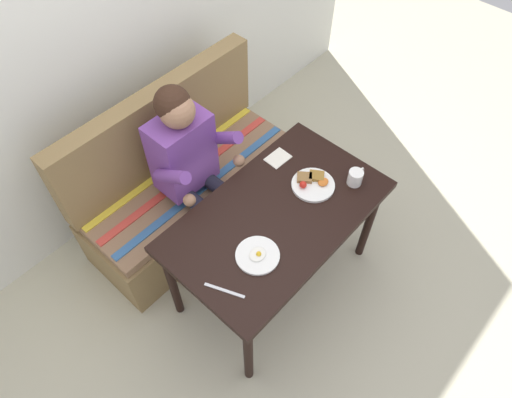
{
  "coord_description": "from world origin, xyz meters",
  "views": [
    {
      "loc": [
        -1.11,
        -0.87,
        2.71
      ],
      "look_at": [
        0.0,
        0.15,
        0.72
      ],
      "focal_mm": 32.81,
      "sensor_mm": 36.0,
      "label": 1
    }
  ],
  "objects": [
    {
      "name": "coffee_mug",
      "position": [
        0.44,
        -0.17,
        0.78
      ],
      "size": [
        0.12,
        0.08,
        0.09
      ],
      "color": "white",
      "rests_on": "table"
    },
    {
      "name": "knife",
      "position": [
        -0.5,
        -0.11,
        0.73
      ],
      "size": [
        0.09,
        0.19,
        0.0
      ],
      "primitive_type": "cube",
      "rotation": [
        0.0,
        0.0,
        0.39
      ],
      "color": "silver",
      "rests_on": "table"
    },
    {
      "name": "plate_eggs",
      "position": [
        -0.26,
        -0.1,
        0.74
      ],
      "size": [
        0.22,
        0.22,
        0.04
      ],
      "color": "white",
      "rests_on": "table"
    },
    {
      "name": "couch",
      "position": [
        0.0,
        0.76,
        0.33
      ],
      "size": [
        1.44,
        0.56,
        1.0
      ],
      "color": "olive",
      "rests_on": "ground"
    },
    {
      "name": "back_wall",
      "position": [
        0.0,
        1.27,
        1.3
      ],
      "size": [
        4.4,
        0.1,
        2.6
      ],
      "primitive_type": "cube",
      "color": "silver",
      "rests_on": "ground"
    },
    {
      "name": "person",
      "position": [
        -0.06,
        0.59,
        0.74
      ],
      "size": [
        0.45,
        0.61,
        1.21
      ],
      "color": "#703D92",
      "rests_on": "ground"
    },
    {
      "name": "ground_plane",
      "position": [
        0.0,
        0.0,
        0.0
      ],
      "size": [
        8.0,
        8.0,
        0.0
      ],
      "primitive_type": "plane",
      "color": "#B8B296"
    },
    {
      "name": "plate_breakfast",
      "position": [
        0.27,
        -0.02,
        0.74
      ],
      "size": [
        0.24,
        0.24,
        0.05
      ],
      "color": "white",
      "rests_on": "table"
    },
    {
      "name": "table",
      "position": [
        0.0,
        0.0,
        0.65
      ],
      "size": [
        1.2,
        0.7,
        0.73
      ],
      "color": "black",
      "rests_on": "ground"
    },
    {
      "name": "napkin",
      "position": [
        0.29,
        0.25,
        0.73
      ],
      "size": [
        0.14,
        0.11,
        0.01
      ],
      "primitive_type": "cube",
      "rotation": [
        0.0,
        0.0,
        -0.04
      ],
      "color": "silver",
      "rests_on": "table"
    }
  ]
}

